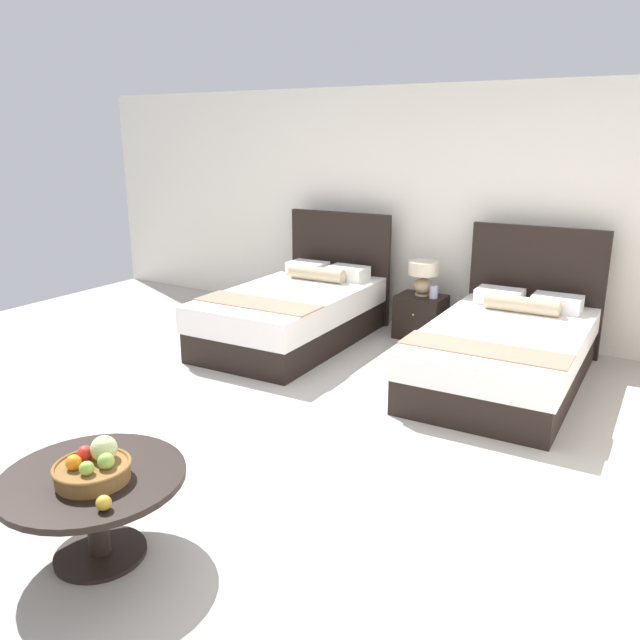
{
  "coord_description": "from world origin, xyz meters",
  "views": [
    {
      "loc": [
        2.49,
        -3.53,
        2.13
      ],
      "look_at": [
        0.0,
        0.53,
        0.73
      ],
      "focal_mm": 36.03,
      "sensor_mm": 36.0,
      "label": 1
    }
  ],
  "objects_px": {
    "bed_near_window": "(295,312)",
    "coffee_table": "(94,493)",
    "fruit_bowl": "(94,467)",
    "vase": "(434,292)",
    "bed_near_corner": "(506,350)",
    "nightstand": "(421,317)",
    "loose_apple": "(104,503)",
    "table_lamp": "(423,274)"
  },
  "relations": [
    {
      "from": "bed_near_corner",
      "to": "fruit_bowl",
      "type": "distance_m",
      "value": 3.71
    },
    {
      "from": "vase",
      "to": "coffee_table",
      "type": "relative_size",
      "value": 0.14
    },
    {
      "from": "nightstand",
      "to": "coffee_table",
      "type": "xyz_separation_m",
      "value": [
        0.05,
        -4.33,
        0.13
      ]
    },
    {
      "from": "bed_near_corner",
      "to": "loose_apple",
      "type": "relative_size",
      "value": 31.36
    },
    {
      "from": "table_lamp",
      "to": "vase",
      "type": "bearing_deg",
      "value": -21.87
    },
    {
      "from": "bed_near_window",
      "to": "fruit_bowl",
      "type": "relative_size",
      "value": 5.76
    },
    {
      "from": "bed_near_corner",
      "to": "loose_apple",
      "type": "xyz_separation_m",
      "value": [
        -0.79,
        -3.71,
        0.21
      ]
    },
    {
      "from": "nightstand",
      "to": "loose_apple",
      "type": "distance_m",
      "value": 4.53
    },
    {
      "from": "bed_near_window",
      "to": "coffee_table",
      "type": "distance_m",
      "value": 3.7
    },
    {
      "from": "bed_near_window",
      "to": "vase",
      "type": "height_order",
      "value": "bed_near_window"
    },
    {
      "from": "bed_near_corner",
      "to": "table_lamp",
      "type": "bearing_deg",
      "value": 144.3
    },
    {
      "from": "bed_near_corner",
      "to": "nightstand",
      "type": "relative_size",
      "value": 4.51
    },
    {
      "from": "bed_near_corner",
      "to": "nightstand",
      "type": "height_order",
      "value": "bed_near_corner"
    },
    {
      "from": "nightstand",
      "to": "fruit_bowl",
      "type": "xyz_separation_m",
      "value": [
        0.1,
        -4.35,
        0.31
      ]
    },
    {
      "from": "table_lamp",
      "to": "fruit_bowl",
      "type": "xyz_separation_m",
      "value": [
        0.1,
        -4.37,
        -0.15
      ]
    },
    {
      "from": "nightstand",
      "to": "loose_apple",
      "type": "xyz_separation_m",
      "value": [
        0.35,
        -4.51,
        0.28
      ]
    },
    {
      "from": "table_lamp",
      "to": "loose_apple",
      "type": "xyz_separation_m",
      "value": [
        0.35,
        -4.53,
        -0.18
      ]
    },
    {
      "from": "bed_near_window",
      "to": "loose_apple",
      "type": "height_order",
      "value": "bed_near_window"
    },
    {
      "from": "nightstand",
      "to": "loose_apple",
      "type": "relative_size",
      "value": 6.95
    },
    {
      "from": "bed_near_window",
      "to": "vase",
      "type": "bearing_deg",
      "value": 32.13
    },
    {
      "from": "nightstand",
      "to": "fruit_bowl",
      "type": "distance_m",
      "value": 4.37
    },
    {
      "from": "table_lamp",
      "to": "vase",
      "type": "relative_size",
      "value": 2.73
    },
    {
      "from": "bed_near_window",
      "to": "table_lamp",
      "type": "distance_m",
      "value": 1.41
    },
    {
      "from": "bed_near_window",
      "to": "coffee_table",
      "type": "relative_size",
      "value": 2.36
    },
    {
      "from": "table_lamp",
      "to": "fruit_bowl",
      "type": "distance_m",
      "value": 4.38
    },
    {
      "from": "vase",
      "to": "nightstand",
      "type": "bearing_deg",
      "value": 165.03
    },
    {
      "from": "vase",
      "to": "bed_near_corner",
      "type": "bearing_deg",
      "value": -37.46
    },
    {
      "from": "vase",
      "to": "coffee_table",
      "type": "xyz_separation_m",
      "value": [
        -0.1,
        -4.29,
        -0.16
      ]
    },
    {
      "from": "vase",
      "to": "fruit_bowl",
      "type": "bearing_deg",
      "value": -90.67
    },
    {
      "from": "coffee_table",
      "to": "fruit_bowl",
      "type": "bearing_deg",
      "value": -24.76
    },
    {
      "from": "bed_near_window",
      "to": "bed_near_corner",
      "type": "relative_size",
      "value": 0.98
    },
    {
      "from": "bed_near_window",
      "to": "bed_near_corner",
      "type": "height_order",
      "value": "bed_near_window"
    },
    {
      "from": "table_lamp",
      "to": "fruit_bowl",
      "type": "bearing_deg",
      "value": -88.71
    },
    {
      "from": "vase",
      "to": "fruit_bowl",
      "type": "relative_size",
      "value": 0.35
    },
    {
      "from": "fruit_bowl",
      "to": "vase",
      "type": "bearing_deg",
      "value": 89.33
    },
    {
      "from": "nightstand",
      "to": "loose_apple",
      "type": "height_order",
      "value": "loose_apple"
    },
    {
      "from": "table_lamp",
      "to": "coffee_table",
      "type": "xyz_separation_m",
      "value": [
        0.05,
        -4.35,
        -0.32
      ]
    },
    {
      "from": "vase",
      "to": "loose_apple",
      "type": "xyz_separation_m",
      "value": [
        0.2,
        -4.47,
        -0.02
      ]
    },
    {
      "from": "bed_near_window",
      "to": "table_lamp",
      "type": "xyz_separation_m",
      "value": [
        1.07,
        0.83,
        0.37
      ]
    },
    {
      "from": "bed_near_corner",
      "to": "coffee_table",
      "type": "relative_size",
      "value": 2.42
    },
    {
      "from": "bed_near_corner",
      "to": "vase",
      "type": "distance_m",
      "value": 1.27
    },
    {
      "from": "bed_near_corner",
      "to": "fruit_bowl",
      "type": "bearing_deg",
      "value": -106.38
    }
  ]
}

